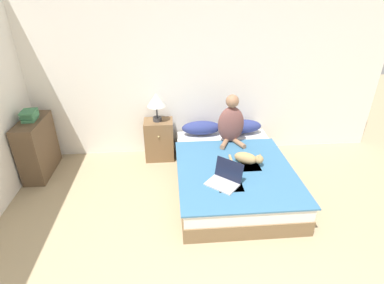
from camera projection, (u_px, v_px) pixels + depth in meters
The scene contains 11 objects.
wall_back at pixel (194, 75), 4.51m from camera, with size 5.93×0.05×2.55m.
bed at pixel (232, 174), 4.07m from camera, with size 1.48×2.05×0.39m.
pillow_near at pixel (201, 128), 4.68m from camera, with size 0.61×0.26×0.21m.
pillow_far at pixel (242, 126), 4.73m from camera, with size 0.61×0.26×0.21m.
person_sitting at pixel (231, 123), 4.36m from camera, with size 0.39×0.38×0.73m.
cat_tabby at pixel (248, 158), 3.91m from camera, with size 0.40×0.34×0.17m.
laptop_open at pixel (224, 179), 3.53m from camera, with size 0.47×0.46×0.26m.
nightstand at pixel (159, 140), 4.70m from camera, with size 0.44×0.36×0.64m.
table_lamp at pixel (156, 101), 4.40m from camera, with size 0.27×0.27×0.44m.
bookshelf at pixel (38, 147), 4.28m from camera, with size 0.30×0.77×0.83m.
book_stack_top at pixel (29, 115), 4.05m from camera, with size 0.20×0.25×0.14m.
Camera 1 is at (-0.39, -0.75, 2.47)m, focal length 28.00 mm.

